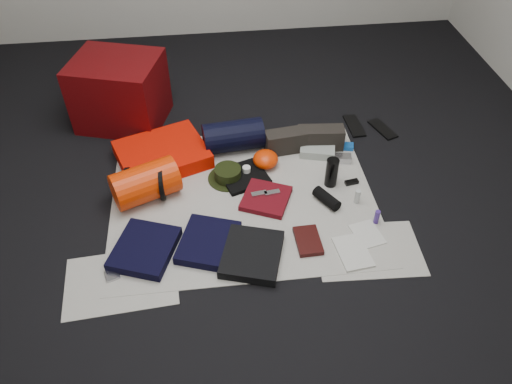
{
  "coord_description": "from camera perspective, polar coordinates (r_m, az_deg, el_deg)",
  "views": [
    {
      "loc": [
        -0.18,
        -2.2,
        2.15
      ],
      "look_at": [
        0.07,
        -0.06,
        0.1
      ],
      "focal_mm": 35.0,
      "sensor_mm": 36.0,
      "label": 1
    }
  ],
  "objects": [
    {
      "name": "stuff_sack",
      "position": [
        3.07,
        -12.53,
        1.01
      ],
      "size": [
        0.45,
        0.36,
        0.23
      ],
      "primitive_type": "cylinder",
      "rotation": [
        0.0,
        1.57,
        0.4
      ],
      "color": "red",
      "rests_on": "newspaper_mat"
    },
    {
      "name": "boonie_brim",
      "position": [
        3.2,
        -3.21,
        1.6
      ],
      "size": [
        0.3,
        0.3,
        0.01
      ],
      "primitive_type": "cylinder",
      "rotation": [
        0.0,
        0.0,
        -0.18
      ],
      "color": "black",
      "rests_on": "newspaper_mat"
    },
    {
      "name": "hiking_boot_left",
      "position": [
        3.38,
        3.67,
        5.85
      ],
      "size": [
        0.32,
        0.15,
        0.15
      ],
      "primitive_type": "cube",
      "rotation": [
        0.0,
        0.0,
        0.12
      ],
      "color": "black",
      "rests_on": "newspaper_mat"
    },
    {
      "name": "water_bottle",
      "position": [
        3.13,
        8.65,
        2.23
      ],
      "size": [
        0.08,
        0.08,
        0.2
      ],
      "primitive_type": "cylinder",
      "rotation": [
        0.0,
        0.0,
        -0.04
      ],
      "color": "black",
      "rests_on": "newspaper_mat"
    },
    {
      "name": "trousers_navy_b",
      "position": [
        2.8,
        -5.45,
        -5.76
      ],
      "size": [
        0.39,
        0.42,
        0.05
      ],
      "primitive_type": "cube",
      "rotation": [
        0.0,
        0.0,
        -0.33
      ],
      "color": "black",
      "rests_on": "newspaper_mat"
    },
    {
      "name": "toiletry_clear",
      "position": [
        3.07,
        11.51,
        -0.53
      ],
      "size": [
        0.04,
        0.04,
        0.1
      ],
      "primitive_type": "cylinder",
      "rotation": [
        0.0,
        0.0,
        0.17
      ],
      "color": "#B5BAB5",
      "rests_on": "newspaper_mat"
    },
    {
      "name": "cyan_case",
      "position": [
        3.48,
        10.25,
        5.16
      ],
      "size": [
        0.11,
        0.08,
        0.03
      ],
      "primitive_type": "cube",
      "rotation": [
        0.0,
        0.0,
        -0.24
      ],
      "color": "#104CA0",
      "rests_on": "newspaper_mat"
    },
    {
      "name": "map_booklet",
      "position": [
        2.82,
        11.03,
        -6.74
      ],
      "size": [
        0.19,
        0.26,
        0.01
      ],
      "primitive_type": "cube",
      "rotation": [
        0.0,
        0.0,
        0.11
      ],
      "color": "beige",
      "rests_on": "newspaper_mat"
    },
    {
      "name": "flip_flop_right",
      "position": [
        3.72,
        14.27,
        6.98
      ],
      "size": [
        0.17,
        0.26,
        0.01
      ],
      "primitive_type": "cube",
      "rotation": [
        0.0,
        0.0,
        0.34
      ],
      "color": "black",
      "rests_on": "floor"
    },
    {
      "name": "speaker",
      "position": [
        3.04,
        8.07,
        -0.75
      ],
      "size": [
        0.16,
        0.19,
        0.07
      ],
      "primitive_type": "cylinder",
      "rotation": [
        1.57,
        0.0,
        0.55
      ],
      "color": "black",
      "rests_on": "newspaper_mat"
    },
    {
      "name": "key_cluster",
      "position": [
        2.78,
        -16.1,
        -9.12
      ],
      "size": [
        0.09,
        0.09,
        0.01
      ],
      "primitive_type": "cube",
      "rotation": [
        0.0,
        0.0,
        0.31
      ],
      "color": "#B0B0B5",
      "rests_on": "newspaper_mat"
    },
    {
      "name": "sunglasses",
      "position": [
        3.21,
        10.88,
        1.11
      ],
      "size": [
        0.09,
        0.05,
        0.02
      ],
      "primitive_type": "cube",
      "rotation": [
        0.0,
        0.0,
        0.18
      ],
      "color": "black",
      "rests_on": "newspaper_mat"
    },
    {
      "name": "flip_flop_left",
      "position": [
        3.71,
        11.17,
        7.43
      ],
      "size": [
        0.11,
        0.26,
        0.01
      ],
      "primitive_type": "cube",
      "rotation": [
        0.0,
        0.0,
        0.04
      ],
      "color": "black",
      "rests_on": "floor"
    },
    {
      "name": "red_cabinet",
      "position": [
        3.7,
        -15.3,
        11.01
      ],
      "size": [
        0.69,
        0.63,
        0.48
      ],
      "primitive_type": "cube",
      "rotation": [
        0.0,
        0.0,
        -0.3
      ],
      "color": "#540608",
      "rests_on": "floor"
    },
    {
      "name": "hiking_boot_right",
      "position": [
        3.43,
        7.4,
        6.16
      ],
      "size": [
        0.32,
        0.14,
        0.15
      ],
      "primitive_type": "cube",
      "rotation": [
        0.0,
        0.0,
        -0.09
      ],
      "color": "black",
      "rests_on": "newspaper_mat"
    },
    {
      "name": "boonie_crown",
      "position": [
        3.17,
        -3.24,
        2.15
      ],
      "size": [
        0.17,
        0.17,
        0.07
      ],
      "primitive_type": "cylinder",
      "color": "black",
      "rests_on": "boonie_brim"
    },
    {
      "name": "sack_strap_right",
      "position": [
        3.06,
        -10.66,
        1.08
      ],
      "size": [
        0.03,
        0.22,
        0.22
      ],
      "primitive_type": "cylinder",
      "rotation": [
        0.0,
        1.57,
        0.0
      ],
      "color": "black",
      "rests_on": "newspaper_mat"
    },
    {
      "name": "black_tshirt",
      "position": [
        3.19,
        -1.39,
        1.81
      ],
      "size": [
        0.35,
        0.33,
        0.03
      ],
      "primitive_type": "cube",
      "rotation": [
        0.0,
        0.0,
        0.32
      ],
      "color": "black",
      "rests_on": "newspaper_mat"
    },
    {
      "name": "first_aid_pouch",
      "position": [
        3.41,
        7.04,
        4.9
      ],
      "size": [
        0.26,
        0.22,
        0.06
      ],
      "primitive_type": "cube",
      "rotation": [
        0.0,
        0.0,
        -0.25
      ],
      "color": "gray",
      "rests_on": "newspaper_mat"
    },
    {
      "name": "trousers_charcoal",
      "position": [
        2.73,
        -0.45,
        -7.12
      ],
      "size": [
        0.4,
        0.43,
        0.05
      ],
      "primitive_type": "cube",
      "rotation": [
        0.0,
        0.0,
        -0.3
      ],
      "color": "black",
      "rests_on": "newspaper_mat"
    },
    {
      "name": "navy_duffel",
      "position": [
        3.38,
        -2.62,
        6.41
      ],
      "size": [
        0.42,
        0.25,
        0.21
      ],
      "primitive_type": "cylinder",
      "rotation": [
        0.0,
        1.57,
        0.11
      ],
      "color": "black",
      "rests_on": "newspaper_mat"
    },
    {
      "name": "toiletry_purple",
      "position": [
        2.98,
        13.64,
        -2.78
      ],
      "size": [
        0.04,
        0.04,
        0.09
      ],
      "primitive_type": "cylinder",
      "rotation": [
        0.0,
        0.0,
        -0.33
      ],
      "color": "#40267D",
      "rests_on": "newspaper_mat"
    },
    {
      "name": "map_printout",
      "position": [
        2.93,
        12.6,
        -4.73
      ],
      "size": [
        0.19,
        0.22,
        0.01
      ],
      "primitive_type": "cube",
      "rotation": [
        0.0,
        0.0,
        0.22
      ],
      "color": "beige",
      "rests_on": "newspaper_mat"
    },
    {
      "name": "trousers_navy_a",
      "position": [
        2.82,
        -12.6,
        -6.34
      ],
      "size": [
        0.41,
        0.44,
        0.06
      ],
      "primitive_type": "cube",
      "rotation": [
        0.0,
        0.0,
        -0.35
      ],
      "color": "black",
      "rests_on": "newspaper_mat"
    },
    {
      "name": "newspaper_mat",
      "position": [
        3.08,
        -1.49,
        -0.62
      ],
      "size": [
        1.6,
        1.3,
        0.01
      ],
      "primitive_type": "cube",
      "color": "beige",
      "rests_on": "floor"
    },
    {
      "name": "orange_stuff_sack",
      "position": [
        3.26,
        1.1,
        3.76
      ],
      "size": [
        0.19,
        0.19,
        0.11
      ],
      "primitive_type": "ellipsoid",
      "rotation": [
        0.0,
        0.0,
        -0.16
      ],
      "color": "red",
      "rests_on": "newspaper_mat"
    },
    {
      "name": "newspaper_sheet_front_right",
      "position": [
        2.86,
        12.7,
        -6.47
      ],
      "size": [
        0.6,
        0.43,
        0.0
      ],
      "primitive_type": "cube",
      "rotation": [
        0.0,
        0.0,
        -0.05
      ],
      "color": "beige",
      "rests_on": "floor"
    },
    {
      "name": "red_shirt",
      "position": [
        3.04,
        1.15,
        -0.73
      ],
      "size": [
        0.35,
        0.35,
        0.04
      ],
      "primitive_type": "cube",
      "rotation": [
        0.0,
        0.0,
        -0.42
      ],
      "color": "#590911",
      "rests_on": "newspaper_mat"
    },
    {
      "name": "compact_camera",
      "position": [
        3.36,
        9.86,
        3.8
      ],
      "size": [
        0.12,
        0.09,
        0.05
      ],
      "primitive_type": "cube",
      "rotation": [
        0.0,
        0.0,
        -0.17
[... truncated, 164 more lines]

